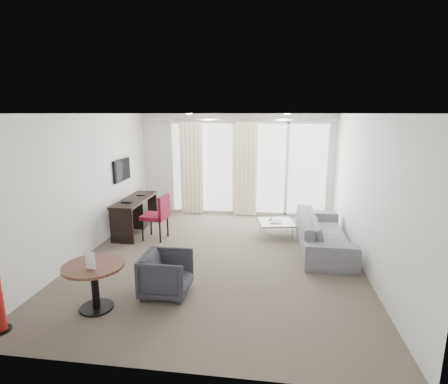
# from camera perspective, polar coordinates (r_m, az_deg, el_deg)

# --- Properties ---
(floor) EXTENTS (5.00, 6.00, 0.00)m
(floor) POSITION_cam_1_polar(r_m,az_deg,el_deg) (6.60, -0.71, -10.51)
(floor) COLOR brown
(floor) RESTS_ON ground
(ceiling) EXTENTS (5.00, 6.00, 0.00)m
(ceiling) POSITION_cam_1_polar(r_m,az_deg,el_deg) (6.07, -0.78, 12.69)
(ceiling) COLOR white
(ceiling) RESTS_ON ground
(wall_left) EXTENTS (0.00, 6.00, 2.60)m
(wall_left) POSITION_cam_1_polar(r_m,az_deg,el_deg) (7.02, -21.39, 1.13)
(wall_left) COLOR silver
(wall_left) RESTS_ON ground
(wall_right) EXTENTS (0.00, 6.00, 2.60)m
(wall_right) POSITION_cam_1_polar(r_m,az_deg,el_deg) (6.35, 22.19, -0.09)
(wall_right) COLOR silver
(wall_right) RESTS_ON ground
(wall_front) EXTENTS (5.00, 0.00, 2.60)m
(wall_front) POSITION_cam_1_polar(r_m,az_deg,el_deg) (3.39, -8.34, -10.03)
(wall_front) COLOR silver
(wall_front) RESTS_ON ground
(window_panel) EXTENTS (4.00, 0.02, 2.38)m
(window_panel) POSITION_cam_1_polar(r_m,az_deg,el_deg) (9.11, 3.90, 3.83)
(window_panel) COLOR white
(window_panel) RESTS_ON ground
(window_frame) EXTENTS (4.10, 0.06, 2.44)m
(window_frame) POSITION_cam_1_polar(r_m,az_deg,el_deg) (9.10, 3.89, 3.82)
(window_frame) COLOR white
(window_frame) RESTS_ON ground
(curtain_left) EXTENTS (0.60, 0.20, 2.38)m
(curtain_left) POSITION_cam_1_polar(r_m,az_deg,el_deg) (9.16, -5.28, 3.85)
(curtain_left) COLOR #FCEEC8
(curtain_left) RESTS_ON ground
(curtain_right) EXTENTS (0.60, 0.20, 2.38)m
(curtain_right) POSITION_cam_1_polar(r_m,az_deg,el_deg) (8.95, 3.51, 3.68)
(curtain_right) COLOR #FCEEC8
(curtain_right) RESTS_ON ground
(curtain_track) EXTENTS (4.80, 0.04, 0.04)m
(curtain_track) POSITION_cam_1_polar(r_m,az_deg,el_deg) (8.87, 1.97, 11.72)
(curtain_track) COLOR #B2B2B7
(curtain_track) RESTS_ON ceiling
(downlight_a) EXTENTS (0.12, 0.12, 0.02)m
(downlight_a) POSITION_cam_1_polar(r_m,az_deg,el_deg) (7.81, -5.70, 12.56)
(downlight_a) COLOR #FFE0B2
(downlight_a) RESTS_ON ceiling
(downlight_b) EXTENTS (0.12, 0.12, 0.02)m
(downlight_b) POSITION_cam_1_polar(r_m,az_deg,el_deg) (7.61, 10.27, 12.42)
(downlight_b) COLOR #FFE0B2
(downlight_b) RESTS_ON ceiling
(desk) EXTENTS (0.51, 1.62, 0.76)m
(desk) POSITION_cam_1_polar(r_m,az_deg,el_deg) (8.06, -14.22, -3.69)
(desk) COLOR black
(desk) RESTS_ON floor
(tv) EXTENTS (0.05, 0.80, 0.50)m
(tv) POSITION_cam_1_polar(r_m,az_deg,el_deg) (8.26, -16.32, 3.48)
(tv) COLOR black
(tv) RESTS_ON wall_left
(desk_chair) EXTENTS (0.57, 0.55, 0.96)m
(desk_chair) POSITION_cam_1_polar(r_m,az_deg,el_deg) (7.48, -11.22, -4.03)
(desk_chair) COLOR maroon
(desk_chair) RESTS_ON floor
(round_table) EXTENTS (0.90, 0.90, 0.64)m
(round_table) POSITION_cam_1_polar(r_m,az_deg,el_deg) (5.17, -20.30, -14.33)
(round_table) COLOR #502D20
(round_table) RESTS_ON floor
(menu_card) EXTENTS (0.13, 0.03, 0.23)m
(menu_card) POSITION_cam_1_polar(r_m,az_deg,el_deg) (4.89, -20.97, -10.81)
(menu_card) COLOR white
(menu_card) RESTS_ON round_table
(tub_armchair) EXTENTS (0.69, 0.67, 0.63)m
(tub_armchair) POSITION_cam_1_polar(r_m,az_deg,el_deg) (5.29, -9.37, -13.11)
(tub_armchair) COLOR #2A2932
(tub_armchair) RESTS_ON floor
(coffee_table) EXTENTS (0.83, 0.83, 0.32)m
(coffee_table) POSITION_cam_1_polar(r_m,az_deg,el_deg) (7.69, 8.46, -5.94)
(coffee_table) COLOR gray
(coffee_table) RESTS_ON floor
(remote) EXTENTS (0.06, 0.16, 0.02)m
(remote) POSITION_cam_1_polar(r_m,az_deg,el_deg) (7.75, 7.64, -4.23)
(remote) COLOR black
(remote) RESTS_ON coffee_table
(magazine) EXTENTS (0.24, 0.31, 0.02)m
(magazine) POSITION_cam_1_polar(r_m,az_deg,el_deg) (7.61, 8.46, -4.57)
(magazine) COLOR gray
(magazine) RESTS_ON coffee_table
(sofa) EXTENTS (0.90, 2.31, 0.67)m
(sofa) POSITION_cam_1_polar(r_m,az_deg,el_deg) (7.12, 15.90, -6.36)
(sofa) COLOR slate
(sofa) RESTS_ON floor
(terrace_slab) EXTENTS (5.60, 3.00, 0.12)m
(terrace_slab) POSITION_cam_1_polar(r_m,az_deg,el_deg) (10.85, 4.35, -1.53)
(terrace_slab) COLOR #4D4D50
(terrace_slab) RESTS_ON ground
(rattan_chair_a) EXTENTS (0.66, 0.66, 0.81)m
(rattan_chair_a) POSITION_cam_1_polar(r_m,az_deg,el_deg) (10.07, 8.22, -0.02)
(rattan_chair_a) COLOR brown
(rattan_chair_a) RESTS_ON terrace_slab
(rattan_chair_b) EXTENTS (0.62, 0.62, 0.77)m
(rattan_chair_b) POSITION_cam_1_polar(r_m,az_deg,el_deg) (10.75, 12.33, 0.51)
(rattan_chair_b) COLOR brown
(rattan_chair_b) RESTS_ON terrace_slab
(rattan_table) EXTENTS (0.70, 0.70, 0.54)m
(rattan_table) POSITION_cam_1_polar(r_m,az_deg,el_deg) (10.65, 10.29, -0.14)
(rattan_table) COLOR brown
(rattan_table) RESTS_ON terrace_slab
(balustrade) EXTENTS (5.50, 0.06, 1.05)m
(balustrade) POSITION_cam_1_polar(r_m,az_deg,el_deg) (12.15, 4.81, 2.70)
(balustrade) COLOR #B2B2B7
(balustrade) RESTS_ON terrace_slab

